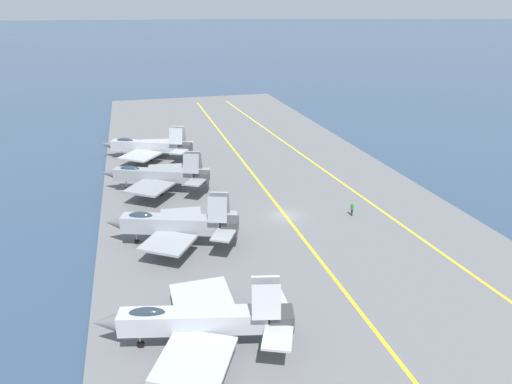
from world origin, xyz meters
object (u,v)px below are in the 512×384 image
at_px(parked_jet_nearest, 198,321).
at_px(parked_jet_third, 157,175).
at_px(crew_green_vest, 352,208).
at_px(parked_jet_second, 174,224).
at_px(parked_jet_fourth, 147,146).

bearing_deg(parked_jet_nearest, parked_jet_third, 1.44).
height_order(parked_jet_nearest, crew_green_vest, parked_jet_nearest).
relative_size(parked_jet_second, parked_jet_third, 0.95).
xyz_separation_m(parked_jet_second, parked_jet_fourth, (33.26, 1.29, -0.35)).
relative_size(parked_jet_third, crew_green_vest, 8.74).
distance_m(parked_jet_nearest, crew_green_vest, 29.88).
bearing_deg(parked_jet_third, crew_green_vest, -122.03).
xyz_separation_m(parked_jet_nearest, parked_jet_fourth, (50.52, 1.43, -0.14)).
bearing_deg(parked_jet_nearest, parked_jet_second, 0.48).
bearing_deg(parked_jet_second, parked_jet_third, 2.44).
xyz_separation_m(parked_jet_nearest, crew_green_vest, (19.24, -22.82, -1.44)).
bearing_deg(parked_jet_fourth, crew_green_vest, -142.21).
height_order(parked_jet_second, parked_jet_third, parked_jet_second).
relative_size(parked_jet_third, parked_jet_fourth, 0.96).
bearing_deg(parked_jet_nearest, crew_green_vest, -49.87).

